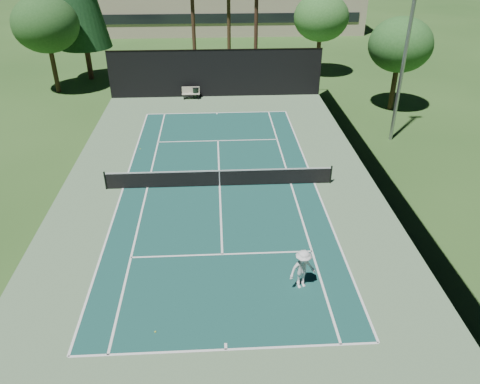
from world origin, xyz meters
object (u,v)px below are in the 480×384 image
object	(u,v)px
tennis_ball_a	(155,332)
tennis_ball_d	(140,149)
tennis_ball_b	(170,180)
trash_bin	(196,92)
park_bench	(191,92)
player	(303,269)
tennis_ball_c	(198,174)
tennis_net	(219,177)

from	to	relation	value
tennis_ball_a	tennis_ball_d	xyz separation A→B (m)	(-2.62, 16.24, 0.00)
tennis_ball_b	trash_bin	bearing A→B (deg)	85.60
tennis_ball_b	park_bench	xyz separation A→B (m)	(0.72, 14.63, 0.52)
player	park_bench	bearing A→B (deg)	82.83
player	tennis_ball_c	world-z (taller)	player
tennis_ball_d	player	bearing A→B (deg)	-59.07
tennis_net	tennis_ball_a	xyz separation A→B (m)	(-2.57, -10.92, -0.53)
tennis_ball_c	player	bearing A→B (deg)	-66.39
tennis_ball_a	tennis_net	bearing A→B (deg)	76.75
tennis_ball_a	tennis_ball_c	distance (m)	12.54
tennis_net	park_bench	size ratio (longest dim) A/B	8.60
tennis_net	player	size ratio (longest dim) A/B	7.16
tennis_ball_d	trash_bin	xyz separation A→B (m)	(3.45, 10.37, 0.45)
tennis_ball_d	trash_bin	bearing A→B (deg)	71.60
park_bench	player	bearing A→B (deg)	-77.47
player	tennis_ball_d	world-z (taller)	player
tennis_ball_c	tennis_ball_d	world-z (taller)	tennis_ball_d
tennis_net	park_bench	xyz separation A→B (m)	(-2.16, 15.50, -0.01)
player	tennis_net	bearing A→B (deg)	90.59
tennis_ball_c	park_bench	size ratio (longest dim) A/B	0.04
tennis_ball_a	tennis_ball_c	size ratio (longest dim) A/B	1.02
tennis_ball_a	tennis_ball_c	world-z (taller)	tennis_ball_a
trash_bin	tennis_ball_b	bearing A→B (deg)	-94.40
tennis_ball_c	park_bench	bearing A→B (deg)	93.66
tennis_net	player	world-z (taller)	player
tennis_ball_a	tennis_ball_d	world-z (taller)	same
tennis_ball_b	tennis_ball_a	bearing A→B (deg)	-88.49
tennis_ball_a	tennis_ball_d	size ratio (longest dim) A/B	0.99
tennis_ball_a	tennis_ball_b	world-z (taller)	tennis_ball_a
tennis_net	player	xyz separation A→B (m)	(3.22, -8.72, 0.34)
trash_bin	tennis_ball_c	bearing A→B (deg)	-88.08
tennis_ball_a	tennis_ball_b	distance (m)	11.79
tennis_ball_d	park_bench	distance (m)	10.64
tennis_ball_d	trash_bin	world-z (taller)	trash_bin
tennis_net	tennis_ball_b	bearing A→B (deg)	163.18
tennis_ball_b	tennis_net	bearing A→B (deg)	-16.82
tennis_ball_b	park_bench	bearing A→B (deg)	87.18
tennis_ball_d	tennis_ball_c	bearing A→B (deg)	-43.84
tennis_ball_a	tennis_ball_d	bearing A→B (deg)	99.16
player	tennis_ball_c	size ratio (longest dim) A/B	28.88
tennis_net	tennis_ball_c	distance (m)	2.07
park_bench	trash_bin	world-z (taller)	park_bench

